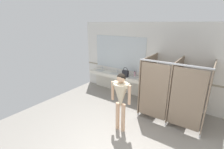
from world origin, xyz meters
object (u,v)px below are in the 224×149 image
Objects in this scene: person_standing at (121,95)px; soap_dispenser at (135,74)px; paper_cup at (124,74)px; handbag at (125,73)px.

person_standing is 7.85× the size of soap_dispenser.
person_standing reaches higher than soap_dispenser.
soap_dispenser reaches higher than paper_cup.
handbag reaches higher than paper_cup.
person_standing is 2.15m from handbag.
soap_dispenser is (0.26, 0.30, -0.05)m from handbag.
handbag is (-0.98, 1.91, -0.06)m from person_standing.
paper_cup is at bearing -154.50° from soap_dispenser.
paper_cup is at bearing 119.08° from person_standing.
soap_dispenser is (-0.72, 2.20, -0.11)m from person_standing.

